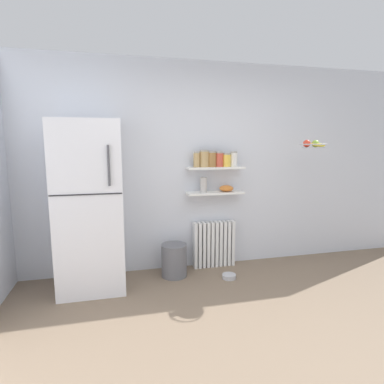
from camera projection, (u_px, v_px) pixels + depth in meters
ground_plane at (243, 329)px, 2.69m from camera, size 7.04×7.04×0.00m
back_wall at (198, 167)px, 3.98m from camera, size 7.04×0.10×2.60m
refrigerator at (90, 207)px, 3.37m from camera, size 0.70×0.70×1.84m
radiator at (214, 244)px, 4.05m from camera, size 0.55×0.12×0.60m
wall_shelf_lower at (215, 193)px, 3.92m from camera, size 0.72×0.22×0.02m
wall_shelf_upper at (215, 168)px, 3.87m from camera, size 0.72×0.22×0.02m
storage_jar_0 at (197, 159)px, 3.80m from camera, size 0.08×0.08×0.19m
storage_jar_1 at (204, 159)px, 3.82m from camera, size 0.12×0.12×0.21m
storage_jar_2 at (212, 159)px, 3.84m from camera, size 0.11×0.11×0.20m
storage_jar_3 at (219, 159)px, 3.86m from camera, size 0.10×0.10×0.19m
storage_jar_4 at (226, 160)px, 3.89m from camera, size 0.11×0.11×0.17m
storage_jar_5 at (234, 159)px, 3.91m from camera, size 0.09×0.09×0.19m
vase at (204, 185)px, 3.87m from camera, size 0.09×0.09×0.19m
shelf_bowl at (226, 188)px, 3.94m from camera, size 0.18×0.18×0.08m
trash_bin at (174, 260)px, 3.76m from camera, size 0.31×0.31×0.40m
pet_food_bowl at (229, 276)px, 3.71m from camera, size 0.17×0.17×0.05m
hanging_fruit_basket at (313, 145)px, 3.73m from camera, size 0.33×0.33×0.10m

